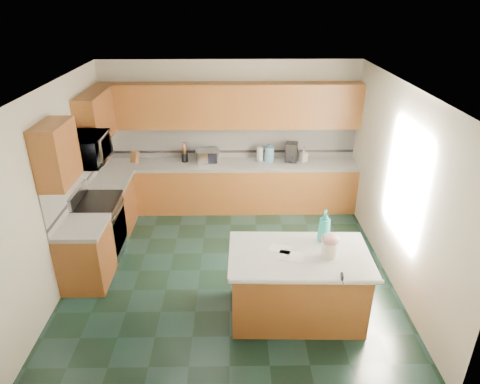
{
  "coord_description": "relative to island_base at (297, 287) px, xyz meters",
  "views": [
    {
      "loc": [
        0.07,
        -5.24,
        3.79
      ],
      "look_at": [
        0.15,
        0.35,
        1.12
      ],
      "focal_mm": 32.0,
      "sensor_mm": 36.0,
      "label": 1
    }
  ],
  "objects": [
    {
      "name": "paper_towel",
      "position": [
        -0.3,
        3.06,
        0.63
      ],
      "size": [
        0.12,
        0.12,
        0.27
      ],
      "primitive_type": "cylinder",
      "color": "white",
      "rests_on": "back_countertop"
    },
    {
      "name": "treat_jar_knob",
      "position": [
        0.34,
        -0.05,
        0.76
      ],
      "size": [
        0.07,
        0.02,
        0.02
      ],
      "primitive_type": "cylinder",
      "rotation": [
        0.0,
        1.57,
        0.0
      ],
      "color": "tan",
      "rests_on": "treat_jar_lid"
    },
    {
      "name": "utensil_crock",
      "position": [
        -1.68,
        3.04,
        0.56
      ],
      "size": [
        0.12,
        0.12,
        0.15
      ],
      "primitive_type": "cylinder",
      "color": "black",
      "rests_on": "back_countertop"
    },
    {
      "name": "island_bullnose",
      "position": [
        0.0,
        -0.51,
        0.46
      ],
      "size": [
        1.69,
        0.1,
        0.06
      ],
      "primitive_type": "cylinder",
      "rotation": [
        0.0,
        1.57,
        -0.03
      ],
      "color": "white",
      "rests_on": "island_base"
    },
    {
      "name": "left_upper_cab_front",
      "position": [
        -2.98,
        0.72,
        1.51
      ],
      "size": [
        0.33,
        0.72,
        0.78
      ],
      "primitive_type": "cube",
      "color": "#4A2512",
      "rests_on": "wall_left"
    },
    {
      "name": "paper_sheet_b",
      "position": [
        -0.22,
        0.1,
        0.49
      ],
      "size": [
        0.31,
        0.27,
        0.0
      ],
      "primitive_type": "cube",
      "rotation": [
        0.0,
        0.0,
        -0.33
      ],
      "color": "white",
      "rests_on": "island_top"
    },
    {
      "name": "floor",
      "position": [
        -0.84,
        0.96,
        -0.43
      ],
      "size": [
        4.6,
        4.6,
        0.0
      ],
      "primitive_type": "plane",
      "color": "black",
      "rests_on": "ground"
    },
    {
      "name": "knife_block",
      "position": [
        -2.58,
        3.01,
        0.6
      ],
      "size": [
        0.17,
        0.19,
        0.23
      ],
      "primitive_type": "cube",
      "rotation": [
        -0.31,
        0.0,
        -0.39
      ],
      "color": "#472814",
      "rests_on": "back_countertop"
    },
    {
      "name": "back_base_cab",
      "position": [
        -0.84,
        2.96,
        0.0
      ],
      "size": [
        4.6,
        0.6,
        0.86
      ],
      "primitive_type": "cube",
      "color": "#4A2512",
      "rests_on": "ground"
    },
    {
      "name": "coffee_maker",
      "position": [
        0.27,
        3.04,
        0.67
      ],
      "size": [
        0.25,
        0.27,
        0.35
      ],
      "primitive_type": "cube",
      "rotation": [
        0.0,
        0.0,
        -0.23
      ],
      "color": "black",
      "rests_on": "back_countertop"
    },
    {
      "name": "back_upper_cab",
      "position": [
        -0.84,
        3.09,
        1.51
      ],
      "size": [
        4.6,
        0.33,
        0.78
      ],
      "primitive_type": "cube",
      "color": "#4A2512",
      "rests_on": "wall_back"
    },
    {
      "name": "microwave",
      "position": [
        -2.84,
        1.46,
        1.3
      ],
      "size": [
        0.5,
        0.73,
        0.41
      ],
      "primitive_type": "imported",
      "rotation": [
        0.0,
        0.0,
        1.57
      ],
      "color": "#B7B7BC",
      "rests_on": "wall_left"
    },
    {
      "name": "left_base_cab_rear",
      "position": [
        -2.84,
        2.25,
        0.0
      ],
      "size": [
        0.6,
        0.82,
        0.86
      ],
      "primitive_type": "cube",
      "color": "#4A2512",
      "rests_on": "ground"
    },
    {
      "name": "back_backsplash",
      "position": [
        -0.84,
        3.24,
        0.81
      ],
      "size": [
        4.6,
        0.02,
        0.63
      ],
      "primitive_type": "cube",
      "color": "silver",
      "rests_on": "back_countertop"
    },
    {
      "name": "range_handle",
      "position": [
        -2.52,
        1.46,
        0.35
      ],
      "size": [
        0.02,
        0.66,
        0.02
      ],
      "primitive_type": "cylinder",
      "rotation": [
        1.57,
        0.0,
        0.0
      ],
      "color": "#B7B7BC",
      "rests_on": "range_body"
    },
    {
      "name": "range_cooktop",
      "position": [
        -2.84,
        1.46,
        0.47
      ],
      "size": [
        0.62,
        0.78,
        0.04
      ],
      "primitive_type": "cube",
      "color": "black",
      "rests_on": "range_body"
    },
    {
      "name": "soap_back_cap",
      "position": [
        0.49,
        3.01,
        0.76
      ],
      "size": [
        0.02,
        0.02,
        0.03
      ],
      "primitive_type": "cylinder",
      "color": "red",
      "rests_on": "soap_bottle_back"
    },
    {
      "name": "clamp_body",
      "position": [
        0.4,
        -0.49,
        0.5
      ],
      "size": [
        0.04,
        0.09,
        0.08
      ],
      "primitive_type": "cube",
      "rotation": [
        0.0,
        0.0,
        -0.11
      ],
      "color": "black",
      "rests_on": "island_top"
    },
    {
      "name": "island_top",
      "position": [
        0.0,
        0.0,
        0.46
      ],
      "size": [
        1.72,
        1.05,
        0.06
      ],
      "primitive_type": "cube",
      "rotation": [
        0.0,
        0.0,
        -0.03
      ],
      "color": "white",
      "rests_on": "island_base"
    },
    {
      "name": "paper_towel_base",
      "position": [
        -0.3,
        3.06,
        0.5
      ],
      "size": [
        0.18,
        0.18,
        0.01
      ],
      "primitive_type": "cylinder",
      "color": "#B7B7BC",
      "rests_on": "back_countertop"
    },
    {
      "name": "wall_right",
      "position": [
        1.48,
        0.96,
        0.92
      ],
      "size": [
        0.04,
        4.6,
        2.7
      ],
      "primitive_type": "cube",
      "color": "#EDE6D0",
      "rests_on": "ground"
    },
    {
      "name": "coffee_carafe",
      "position": [
        0.27,
        2.98,
        0.56
      ],
      "size": [
        0.15,
        0.15,
        0.15
      ],
      "primitive_type": "cylinder",
      "color": "black",
      "rests_on": "back_countertop"
    },
    {
      "name": "wall_back",
      "position": [
        -0.84,
        3.28,
        0.92
      ],
      "size": [
        4.6,
        0.04,
        2.7
      ],
      "primitive_type": "cube",
      "color": "#EDE6D0",
      "rests_on": "ground"
    },
    {
      "name": "toaster_oven_door",
      "position": [
        -1.26,
        2.87,
        0.61
      ],
      "size": [
        0.37,
        0.01,
        0.19
      ],
      "primitive_type": "cube",
      "color": "black",
      "rests_on": "toaster_oven"
    },
    {
      "name": "range_oven_door",
      "position": [
        -2.55,
        1.46,
        -0.03
      ],
      "size": [
        0.02,
        0.68,
        0.55
      ],
      "primitive_type": "cube",
      "color": "black",
      "rests_on": "range_body"
    },
    {
      "name": "left_accent_band",
      "position": [
        -3.13,
        1.51,
        0.61
      ],
      "size": [
        0.01,
        2.3,
        0.05
      ],
      "primitive_type": "cube",
      "color": "black",
      "rests_on": "wall_left"
    },
    {
      "name": "wall_front",
      "position": [
        -0.84,
        -1.36,
        0.92
      ],
      "size": [
        4.6,
        0.04,
        2.7
      ],
      "primitive_type": "cube",
      "color": "#EDE6D0",
      "rests_on": "ground"
    },
    {
      "name": "back_countertop",
      "position": [
        -0.84,
        2.96,
        0.46
      ],
      "size": [
        4.6,
        0.64,
        0.06
      ],
      "primitive_type": "cube",
      "color": "white",
      "rests_on": "back_base_cab"
    },
    {
      "name": "left_counter_front",
      "position": [
        -2.84,
        0.72,
        0.46
      ],
      "size": [
        0.64,
        0.72,
        0.06
      ],
      "primitive_type": "cube",
      "color": "white",
      "rests_on": "left_base_cab_front"
    },
    {
      "name": "window_light_proxy",
      "position": [
        1.45,
        0.76,
        1.07
      ],
      "size": [
        0.02,
        1.4,
        1.1
      ],
      "primitive_type": "cube",
      "color": "white",
      "rests_on": "wall_right"
    },
    {
      "name": "wall_left",
      "position": [
        -3.16,
        0.96,
        0.92
      ],
      "size": [
        0.04,
        4.6,
        2.7
      ],
      "primitive_type": "cube",
      "color": "#EDE6D0",
      "rests_on": "ground"
    },
    {
      "name": "treat_jar_knob_end_l",
      "position": [
        0.3,
        -0.05,
        0.76
      ],
      "size": [
        0.04,
        0.04,
        0.04
      ],
      "primitive_type": "sphere",
      "color": "tan",
      "rests_on": "treat_jar_lid"
    },
    {
      "name": "soap_bottle_island",
      "position": [
        0.34,
        0.3,
        0.7
      ],
      "size": [
        0.21,
        0.21,
        0.42
      ],
      "primitive_type": "imported",
      "rotation": [
        0.0,
        0.0,
        -0.41
      ],
      "color": "teal",
      "rests_on": "island_top"
    },
    {
      "name": "ceiling",
      "position": [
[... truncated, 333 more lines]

